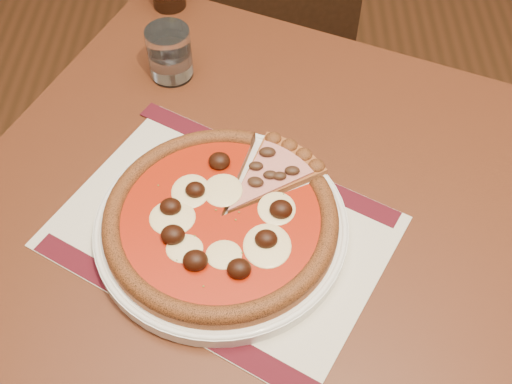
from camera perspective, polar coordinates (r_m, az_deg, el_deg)
table at (r=0.93m, az=-0.02°, el=-5.96°), size 1.05×1.05×0.75m
chair_far at (r=1.54m, az=-0.45°, el=15.00°), size 0.53×0.53×0.90m
placemat at (r=0.83m, az=-3.07°, el=-3.52°), size 0.50×0.46×0.00m
plate at (r=0.83m, az=-3.10°, el=-3.13°), size 0.32×0.32×0.02m
pizza at (r=0.81m, az=-3.18°, el=-2.34°), size 0.30×0.30×0.04m
ham_slice at (r=0.86m, az=1.92°, el=1.77°), size 0.13×0.14×0.02m
water_glass at (r=1.02m, az=-7.69°, el=12.14°), size 0.09×0.09×0.08m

